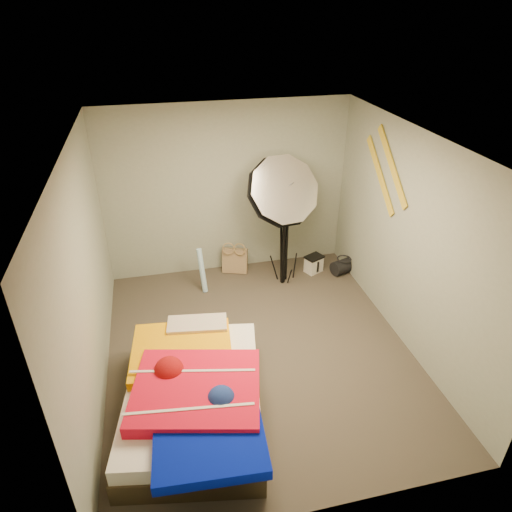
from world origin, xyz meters
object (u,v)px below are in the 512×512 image
object	(u,v)px
tote_bag	(235,261)
bed	(194,395)
duffel_bag	(343,266)
camera_case	(314,264)
camera_tripod	(284,232)
wrapping_roll	(202,271)
photo_umbrella	(281,192)

from	to	relation	value
tote_bag	bed	xyz separation A→B (m)	(-0.90, -2.61, 0.09)
duffel_bag	camera_case	bearing A→B (deg)	145.16
tote_bag	bed	distance (m)	2.76
camera_tripod	camera_case	bearing A→B (deg)	18.84
wrapping_roll	duffel_bag	distance (m)	2.15
camera_case	camera_tripod	xyz separation A→B (m)	(-0.54, -0.18, 0.70)
duffel_bag	camera_tripod	distance (m)	1.21
camera_case	bed	distance (m)	3.12
wrapping_roll	duffel_bag	bearing A→B (deg)	-0.27
camera_case	wrapping_roll	bearing A→B (deg)	159.17
duffel_bag	photo_umbrella	xyz separation A→B (m)	(-1.05, -0.12, 1.35)
wrapping_roll	camera_case	world-z (taller)	wrapping_roll
duffel_bag	photo_umbrella	size ratio (longest dim) A/B	0.18
tote_bag	photo_umbrella	bearing A→B (deg)	-24.94
tote_bag	duffel_bag	xyz separation A→B (m)	(1.59, -0.40, -0.08)
camera_case	duffel_bag	world-z (taller)	camera_case
camera_case	camera_tripod	bearing A→B (deg)	174.00
wrapping_roll	photo_umbrella	world-z (taller)	photo_umbrella
bed	camera_tripod	world-z (taller)	camera_tripod
bed	photo_umbrella	size ratio (longest dim) A/B	1.06
duffel_bag	bed	bearing A→B (deg)	-156.59
bed	tote_bag	bearing A→B (deg)	70.99
bed	camera_tripod	bearing A→B (deg)	54.69
bed	duffel_bag	bearing A→B (deg)	41.46
photo_umbrella	tote_bag	bearing A→B (deg)	135.88
camera_case	photo_umbrella	xyz separation A→B (m)	(-0.62, -0.25, 1.34)
tote_bag	camera_case	xyz separation A→B (m)	(1.16, -0.27, -0.06)
camera_tripod	bed	bearing A→B (deg)	-125.31
duffel_bag	camera_tripod	size ratio (longest dim) A/B	0.25
camera_case	tote_bag	bearing A→B (deg)	141.90
camera_tripod	duffel_bag	bearing A→B (deg)	3.25
bed	photo_umbrella	xyz separation A→B (m)	(1.44, 2.08, 1.18)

